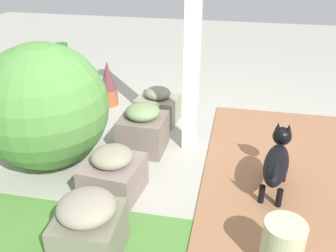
{
  "coord_description": "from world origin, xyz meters",
  "views": [
    {
      "loc": [
        -0.21,
        3.06,
        1.85
      ],
      "look_at": [
        0.39,
        0.1,
        0.28
      ],
      "focal_mm": 39.58,
      "sensor_mm": 36.0,
      "label": 1
    }
  ],
  "objects_px": {
    "stone_planter_far": "(89,227)",
    "ceramic_urn": "(282,246)",
    "terracotta_pot_tall": "(66,78)",
    "stone_planter_near": "(143,129)",
    "stone_planter_nearest": "(158,106)",
    "porch_pillar": "(193,30)",
    "stone_planter_mid": "(113,173)",
    "terracotta_pot_spiky": "(108,85)",
    "round_shrub": "(45,107)",
    "dog": "(277,161)"
  },
  "relations": [
    {
      "from": "stone_planter_far",
      "to": "ceramic_urn",
      "type": "relative_size",
      "value": 1.36
    },
    {
      "from": "stone_planter_far",
      "to": "terracotta_pot_tall",
      "type": "relative_size",
      "value": 0.69
    },
    {
      "from": "stone_planter_near",
      "to": "stone_planter_nearest",
      "type": "bearing_deg",
      "value": -89.87
    },
    {
      "from": "stone_planter_nearest",
      "to": "stone_planter_far",
      "type": "distance_m",
      "value": 1.97
    },
    {
      "from": "porch_pillar",
      "to": "stone_planter_near",
      "type": "relative_size",
      "value": 4.85
    },
    {
      "from": "porch_pillar",
      "to": "stone_planter_nearest",
      "type": "xyz_separation_m",
      "value": [
        0.43,
        -0.48,
        -0.96
      ]
    },
    {
      "from": "stone_planter_mid",
      "to": "ceramic_urn",
      "type": "xyz_separation_m",
      "value": [
        -1.25,
        0.51,
        -0.01
      ]
    },
    {
      "from": "stone_planter_near",
      "to": "terracotta_pot_spiky",
      "type": "bearing_deg",
      "value": -53.84
    },
    {
      "from": "stone_planter_nearest",
      "to": "stone_planter_mid",
      "type": "xyz_separation_m",
      "value": [
        0.05,
        1.33,
        0.01
      ]
    },
    {
      "from": "terracotta_pot_tall",
      "to": "terracotta_pot_spiky",
      "type": "xyz_separation_m",
      "value": [
        -0.62,
        0.15,
        0.02
      ]
    },
    {
      "from": "terracotta_pot_spiky",
      "to": "ceramic_urn",
      "type": "distance_m",
      "value": 2.84
    },
    {
      "from": "terracotta_pot_spiky",
      "to": "ceramic_urn",
      "type": "xyz_separation_m",
      "value": [
        -1.87,
        2.14,
        -0.09
      ]
    },
    {
      "from": "stone_planter_near",
      "to": "stone_planter_mid",
      "type": "bearing_deg",
      "value": 85.72
    },
    {
      "from": "stone_planter_mid",
      "to": "terracotta_pot_tall",
      "type": "bearing_deg",
      "value": -55.17
    },
    {
      "from": "stone_planter_far",
      "to": "round_shrub",
      "type": "xyz_separation_m",
      "value": [
        0.77,
        -0.98,
        0.32
      ]
    },
    {
      "from": "stone_planter_near",
      "to": "ceramic_urn",
      "type": "xyz_separation_m",
      "value": [
        -1.19,
        1.22,
        -0.04
      ]
    },
    {
      "from": "round_shrub",
      "to": "terracotta_pot_spiky",
      "type": "distance_m",
      "value": 1.33
    },
    {
      "from": "terracotta_pot_spiky",
      "to": "dog",
      "type": "bearing_deg",
      "value": 144.53
    },
    {
      "from": "terracotta_pot_spiky",
      "to": "stone_planter_nearest",
      "type": "bearing_deg",
      "value": 155.62
    },
    {
      "from": "stone_planter_near",
      "to": "dog",
      "type": "relative_size",
      "value": 0.68
    },
    {
      "from": "stone_planter_nearest",
      "to": "stone_planter_mid",
      "type": "distance_m",
      "value": 1.33
    },
    {
      "from": "dog",
      "to": "round_shrub",
      "type": "bearing_deg",
      "value": -1.09
    },
    {
      "from": "stone_planter_far",
      "to": "stone_planter_mid",
      "type": "bearing_deg",
      "value": -83.88
    },
    {
      "from": "porch_pillar",
      "to": "dog",
      "type": "height_order",
      "value": "porch_pillar"
    },
    {
      "from": "stone_planter_nearest",
      "to": "stone_planter_far",
      "type": "bearing_deg",
      "value": 90.51
    },
    {
      "from": "stone_planter_nearest",
      "to": "stone_planter_near",
      "type": "height_order",
      "value": "stone_planter_near"
    },
    {
      "from": "round_shrub",
      "to": "dog",
      "type": "relative_size",
      "value": 1.58
    },
    {
      "from": "terracotta_pot_tall",
      "to": "terracotta_pot_spiky",
      "type": "relative_size",
      "value": 1.24
    },
    {
      "from": "round_shrub",
      "to": "dog",
      "type": "xyz_separation_m",
      "value": [
        -1.95,
        0.04,
        -0.27
      ]
    },
    {
      "from": "stone_planter_far",
      "to": "round_shrub",
      "type": "height_order",
      "value": "round_shrub"
    },
    {
      "from": "round_shrub",
      "to": "terracotta_pot_tall",
      "type": "xyz_separation_m",
      "value": [
        0.54,
        -1.45,
        -0.3
      ]
    },
    {
      "from": "stone_planter_near",
      "to": "round_shrub",
      "type": "relative_size",
      "value": 0.43
    },
    {
      "from": "terracotta_pot_spiky",
      "to": "terracotta_pot_tall",
      "type": "bearing_deg",
      "value": -13.74
    },
    {
      "from": "stone_planter_near",
      "to": "dog",
      "type": "height_order",
      "value": "dog"
    },
    {
      "from": "round_shrub",
      "to": "ceramic_urn",
      "type": "height_order",
      "value": "round_shrub"
    },
    {
      "from": "porch_pillar",
      "to": "ceramic_urn",
      "type": "distance_m",
      "value": 1.83
    },
    {
      "from": "stone_planter_near",
      "to": "terracotta_pot_tall",
      "type": "relative_size",
      "value": 0.69
    },
    {
      "from": "round_shrub",
      "to": "terracotta_pot_tall",
      "type": "distance_m",
      "value": 1.57
    },
    {
      "from": "terracotta_pot_spiky",
      "to": "dog",
      "type": "relative_size",
      "value": 0.79
    },
    {
      "from": "stone_planter_nearest",
      "to": "ceramic_urn",
      "type": "xyz_separation_m",
      "value": [
        -1.2,
        1.84,
        -0.0
      ]
    },
    {
      "from": "round_shrub",
      "to": "terracotta_pot_tall",
      "type": "relative_size",
      "value": 1.6
    },
    {
      "from": "stone_planter_near",
      "to": "ceramic_urn",
      "type": "distance_m",
      "value": 1.71
    },
    {
      "from": "round_shrub",
      "to": "dog",
      "type": "distance_m",
      "value": 1.97
    },
    {
      "from": "stone_planter_mid",
      "to": "stone_planter_far",
      "type": "relative_size",
      "value": 1.02
    },
    {
      "from": "porch_pillar",
      "to": "dog",
      "type": "relative_size",
      "value": 3.3
    },
    {
      "from": "stone_planter_far",
      "to": "terracotta_pot_tall",
      "type": "bearing_deg",
      "value": -61.64
    },
    {
      "from": "round_shrub",
      "to": "terracotta_pot_tall",
      "type": "bearing_deg",
      "value": -69.52
    },
    {
      "from": "dog",
      "to": "stone_planter_far",
      "type": "bearing_deg",
      "value": 38.83
    },
    {
      "from": "stone_planter_far",
      "to": "dog",
      "type": "relative_size",
      "value": 0.68
    },
    {
      "from": "terracotta_pot_spiky",
      "to": "dog",
      "type": "height_order",
      "value": "terracotta_pot_spiky"
    }
  ]
}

